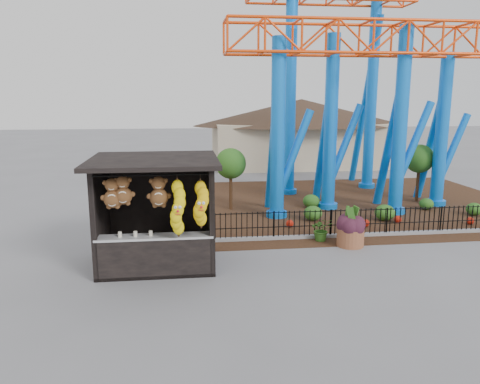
{
  "coord_description": "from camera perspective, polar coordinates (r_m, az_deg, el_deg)",
  "views": [
    {
      "loc": [
        -2.2,
        -11.99,
        4.79
      ],
      "look_at": [
        -0.54,
        1.5,
        2.0
      ],
      "focal_mm": 35.0,
      "sensor_mm": 36.0,
      "label": 1
    }
  ],
  "objects": [
    {
      "name": "prize_booth",
      "position": [
        13.3,
        -10.21,
        -2.73
      ],
      "size": [
        3.5,
        3.4,
        3.12
      ],
      "color": "black",
      "rests_on": "ground"
    },
    {
      "name": "terracotta_planter",
      "position": [
        15.68,
        13.3,
        -5.37
      ],
      "size": [
        1.0,
        1.0,
        0.59
      ],
      "primitive_type": "cylinder",
      "rotation": [
        0.0,
        0.0,
        -0.14
      ],
      "color": "brown",
      "rests_on": "ground"
    },
    {
      "name": "planter_foliage",
      "position": [
        15.52,
        13.4,
        -3.19
      ],
      "size": [
        0.7,
        0.7,
        0.64
      ],
      "primitive_type": "ellipsoid",
      "color": "#351523",
      "rests_on": "terracotta_planter"
    },
    {
      "name": "ground",
      "position": [
        13.09,
        3.2,
        -9.87
      ],
      "size": [
        120.0,
        120.0,
        0.0
      ],
      "primitive_type": "plane",
      "color": "slate",
      "rests_on": "ground"
    },
    {
      "name": "landscaping",
      "position": [
        19.75,
        15.82,
        -2.01
      ],
      "size": [
        8.34,
        3.9,
        0.63
      ],
      "color": "#29581A",
      "rests_on": "mulch_bed"
    },
    {
      "name": "pavilion",
      "position": [
        33.07,
        7.44,
        8.52
      ],
      "size": [
        15.0,
        15.0,
        4.8
      ],
      "color": "#BFAD8C",
      "rests_on": "ground"
    },
    {
      "name": "curb",
      "position": [
        16.89,
        14.89,
        -5.06
      ],
      "size": [
        18.0,
        0.18,
        0.12
      ],
      "primitive_type": "cube",
      "color": "gray",
      "rests_on": "ground"
    },
    {
      "name": "roller_coaster",
      "position": [
        21.56,
        13.36,
        15.7
      ],
      "size": [
        11.0,
        6.37,
        10.82
      ],
      "color": "#0E74F0",
      "rests_on": "ground"
    },
    {
      "name": "mulch_bed",
      "position": [
        21.47,
        9.97,
        -1.45
      ],
      "size": [
        18.0,
        12.0,
        0.02
      ],
      "primitive_type": "cube",
      "color": "#331E11",
      "rests_on": "ground"
    },
    {
      "name": "picket_fence",
      "position": [
        17.13,
        17.77,
        -3.47
      ],
      "size": [
        12.2,
        0.06,
        1.0
      ],
      "primitive_type": null,
      "color": "black",
      "rests_on": "ground"
    },
    {
      "name": "potted_plant",
      "position": [
        16.0,
        9.91,
        -4.51
      ],
      "size": [
        0.76,
        0.67,
        0.8
      ],
      "primitive_type": "imported",
      "rotation": [
        0.0,
        0.0,
        -0.07
      ],
      "color": "#225719",
      "rests_on": "ground"
    }
  ]
}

